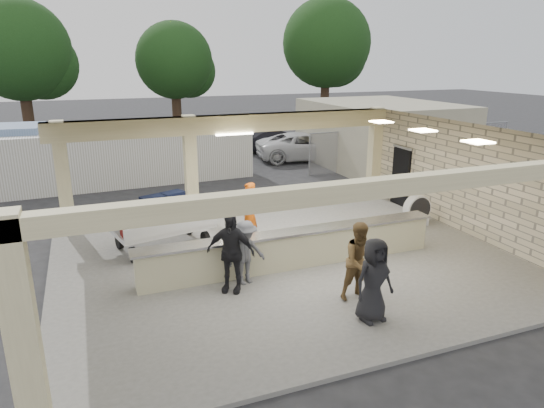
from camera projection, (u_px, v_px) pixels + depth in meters
name	position (u px, v px, depth m)	size (l,w,h in m)	color
ground	(285.00, 262.00, 13.22)	(120.00, 120.00, 0.00)	#252528
pavilion	(284.00, 208.00, 13.49)	(12.01, 10.00, 3.55)	slate
baggage_counter	(293.00, 249.00, 12.60)	(8.20, 0.58, 0.98)	#BFB88F
luggage_cart	(159.00, 220.00, 13.74)	(2.99, 2.22, 1.57)	silver
drum_fan	(417.00, 209.00, 15.76)	(0.91, 0.50, 1.00)	silver
baggage_handler	(249.00, 213.00, 14.14)	(0.66, 0.36, 1.81)	#E9590C
passenger_a	(361.00, 261.00, 10.80)	(0.88, 0.39, 1.81)	brown
passenger_b	(231.00, 252.00, 11.14)	(1.13, 0.41, 1.93)	black
passenger_c	(245.00, 253.00, 11.56)	(1.03, 0.36, 1.59)	#525358
passenger_d	(374.00, 280.00, 9.89)	(0.88, 0.36, 1.79)	black
car_white_a	(306.00, 146.00, 26.38)	(2.47, 5.20, 1.49)	silver
car_white_b	(364.00, 138.00, 29.03)	(1.84, 4.95, 1.56)	silver
car_dark	(274.00, 140.00, 28.90)	(1.42, 4.03, 1.34)	black
container_white	(126.00, 157.00, 21.27)	(11.07, 2.21, 2.40)	white
fence	(415.00, 146.00, 24.77)	(12.06, 0.06, 2.03)	gray
tree_left	(25.00, 54.00, 30.49)	(6.60, 6.30, 9.00)	#382619
tree_mid	(178.00, 64.00, 35.93)	(6.00, 5.60, 8.00)	#382619
tree_right	(329.00, 47.00, 38.85)	(7.20, 7.00, 10.00)	#382619
adjacent_building	(380.00, 134.00, 24.98)	(6.00, 8.00, 3.20)	#B0AA8C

